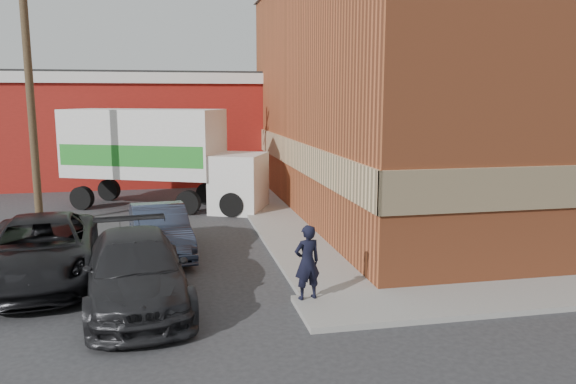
{
  "coord_description": "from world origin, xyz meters",
  "views": [
    {
      "loc": [
        -2.91,
        -11.35,
        4.37
      ],
      "look_at": [
        0.13,
        3.34,
        1.82
      ],
      "focal_mm": 35.0,
      "sensor_mm": 36.0,
      "label": 1
    }
  ],
  "objects": [
    {
      "name": "brick_building",
      "position": [
        8.5,
        9.0,
        4.68
      ],
      "size": [
        14.25,
        18.25,
        9.36
      ],
      "color": "#A54E2A",
      "rests_on": "ground"
    },
    {
      "name": "suv_a",
      "position": [
        -6.06,
        2.53,
        0.76
      ],
      "size": [
        3.14,
        5.74,
        1.53
      ],
      "primitive_type": "imported",
      "rotation": [
        0.0,
        0.0,
        0.11
      ],
      "color": "black",
      "rests_on": "ground"
    },
    {
      "name": "warehouse",
      "position": [
        -6.0,
        20.0,
        2.81
      ],
      "size": [
        16.3,
        8.3,
        5.6
      ],
      "color": "maroon",
      "rests_on": "ground"
    },
    {
      "name": "utility_pole",
      "position": [
        -7.5,
        9.0,
        4.75
      ],
      "size": [
        2.0,
        0.26,
        9.0
      ],
      "color": "brown",
      "rests_on": "ground"
    },
    {
      "name": "sedan",
      "position": [
        -3.33,
        4.3,
        0.69
      ],
      "size": [
        1.97,
        4.33,
        1.38
      ],
      "primitive_type": "imported",
      "rotation": [
        0.0,
        0.0,
        0.12
      ],
      "color": "#2A3347",
      "rests_on": "ground"
    },
    {
      "name": "box_truck",
      "position": [
        -3.31,
        11.19,
        2.25
      ],
      "size": [
        8.15,
        5.36,
        3.9
      ],
      "rotation": [
        0.0,
        0.0,
        -0.42
      ],
      "color": "white",
      "rests_on": "ground"
    },
    {
      "name": "suv_b",
      "position": [
        -3.76,
        0.5,
        0.74
      ],
      "size": [
        2.63,
        5.29,
        1.48
      ],
      "primitive_type": "imported",
      "rotation": [
        0.0,
        0.0,
        0.11
      ],
      "color": "black",
      "rests_on": "ground"
    },
    {
      "name": "sidewalk_west",
      "position": [
        0.6,
        9.0,
        0.06
      ],
      "size": [
        1.8,
        18.0,
        0.12
      ],
      "primitive_type": "cube",
      "color": "gray",
      "rests_on": "ground"
    },
    {
      "name": "ground",
      "position": [
        0.0,
        0.0,
        0.0
      ],
      "size": [
        90.0,
        90.0,
        0.0
      ],
      "primitive_type": "plane",
      "color": "#28282B",
      "rests_on": "ground"
    },
    {
      "name": "man",
      "position": [
        -0.2,
        -0.25,
        0.92
      ],
      "size": [
        0.66,
        0.51,
        1.61
      ],
      "primitive_type": "imported",
      "rotation": [
        0.0,
        0.0,
        3.37
      ],
      "color": "black",
      "rests_on": "sidewalk_south"
    }
  ]
}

